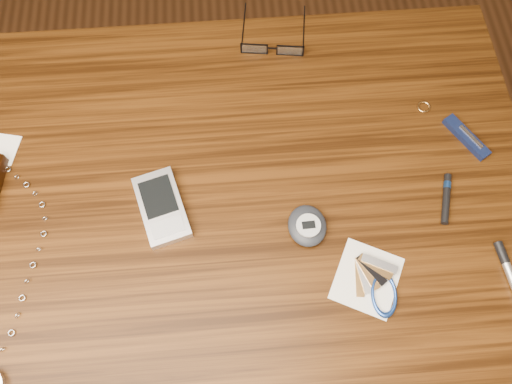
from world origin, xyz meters
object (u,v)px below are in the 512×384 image
(pedometer, at_px, (307,226))
(eyeglasses, at_px, (272,47))
(notepad_keys, at_px, (376,285))
(pda_phone, at_px, (162,207))
(pocket_knife, at_px, (466,137))
(desk, at_px, (211,230))

(pedometer, bearing_deg, eyeglasses, 93.91)
(eyeglasses, xyz_separation_m, notepad_keys, (0.11, -0.41, -0.01))
(pda_phone, relative_size, pedometer, 1.90)
(pda_phone, distance_m, pedometer, 0.21)
(pda_phone, bearing_deg, eyeglasses, 55.89)
(eyeglasses, bearing_deg, pocket_knife, -33.86)
(desk, height_order, pocket_knife, pocket_knife)
(notepad_keys, xyz_separation_m, pocket_knife, (0.18, 0.22, 0.00))
(eyeglasses, xyz_separation_m, pocket_knife, (0.29, -0.19, -0.01))
(pocket_knife, bearing_deg, notepad_keys, -129.48)
(eyeglasses, relative_size, notepad_keys, 1.02)
(desk, distance_m, eyeglasses, 0.32)
(desk, height_order, pedometer, pedometer)
(desk, bearing_deg, pocket_knife, 11.71)
(pocket_knife, bearing_deg, pda_phone, -170.08)
(desk, distance_m, pocket_knife, 0.43)
(eyeglasses, height_order, pedometer, pedometer)
(desk, xyz_separation_m, notepad_keys, (0.23, -0.13, 0.11))
(pocket_knife, bearing_deg, pedometer, -154.14)
(desk, distance_m, pedometer, 0.19)
(eyeglasses, distance_m, notepad_keys, 0.42)
(pedometer, bearing_deg, pda_phone, 167.65)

